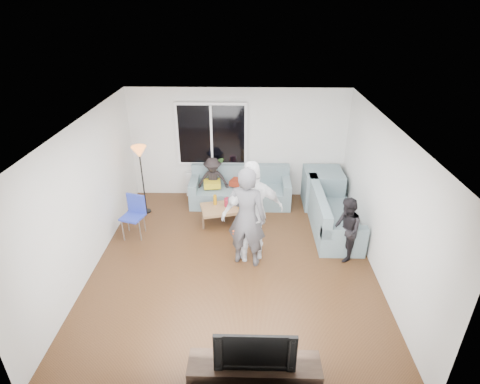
{
  "coord_description": "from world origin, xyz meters",
  "views": [
    {
      "loc": [
        0.25,
        -5.63,
        4.35
      ],
      "look_at": [
        0.1,
        0.6,
        1.15
      ],
      "focal_mm": 28.53,
      "sensor_mm": 36.0,
      "label": 1
    }
  ],
  "objects_px": {
    "side_chair": "(133,217)",
    "spectator_right": "(346,230)",
    "sofa_back_section": "(240,187)",
    "coffee_table": "(228,215)",
    "tv_console": "(254,375)",
    "spectator_back": "(213,181)",
    "television": "(255,347)",
    "player_right": "(253,212)",
    "player_left": "(246,217)",
    "sofa_right_section": "(334,212)",
    "floor_lamp": "(143,181)"
  },
  "relations": [
    {
      "from": "coffee_table",
      "to": "side_chair",
      "type": "bearing_deg",
      "value": -163.92
    },
    {
      "from": "side_chair",
      "to": "television",
      "type": "distance_m",
      "value": 4.12
    },
    {
      "from": "player_right",
      "to": "television",
      "type": "bearing_deg",
      "value": 72.95
    },
    {
      "from": "player_left",
      "to": "coffee_table",
      "type": "bearing_deg",
      "value": -59.01
    },
    {
      "from": "side_chair",
      "to": "spectator_right",
      "type": "bearing_deg",
      "value": 8.55
    },
    {
      "from": "side_chair",
      "to": "tv_console",
      "type": "relative_size",
      "value": 0.54
    },
    {
      "from": "sofa_back_section",
      "to": "sofa_right_section",
      "type": "distance_m",
      "value": 2.24
    },
    {
      "from": "floor_lamp",
      "to": "sofa_right_section",
      "type": "bearing_deg",
      "value": -8.86
    },
    {
      "from": "sofa_right_section",
      "to": "player_right",
      "type": "bearing_deg",
      "value": 120.72
    },
    {
      "from": "coffee_table",
      "to": "floor_lamp",
      "type": "height_order",
      "value": "floor_lamp"
    },
    {
      "from": "spectator_right",
      "to": "tv_console",
      "type": "relative_size",
      "value": 0.77
    },
    {
      "from": "tv_console",
      "to": "television",
      "type": "height_order",
      "value": "television"
    },
    {
      "from": "television",
      "to": "side_chair",
      "type": "bearing_deg",
      "value": 125.69
    },
    {
      "from": "sofa_back_section",
      "to": "side_chair",
      "type": "relative_size",
      "value": 2.67
    },
    {
      "from": "player_right",
      "to": "spectator_back",
      "type": "relative_size",
      "value": 1.71
    },
    {
      "from": "spectator_right",
      "to": "tv_console",
      "type": "bearing_deg",
      "value": -32.57
    },
    {
      "from": "floor_lamp",
      "to": "spectator_back",
      "type": "relative_size",
      "value": 1.38
    },
    {
      "from": "sofa_back_section",
      "to": "sofa_right_section",
      "type": "xyz_separation_m",
      "value": [
        1.96,
        -1.09,
        0.0
      ]
    },
    {
      "from": "spectator_right",
      "to": "spectator_back",
      "type": "xyz_separation_m",
      "value": [
        -2.59,
        2.1,
        -0.05
      ]
    },
    {
      "from": "spectator_back",
      "to": "television",
      "type": "xyz_separation_m",
      "value": [
        0.92,
        -4.8,
        0.15
      ]
    },
    {
      "from": "tv_console",
      "to": "television",
      "type": "bearing_deg",
      "value": 0.0
    },
    {
      "from": "sofa_back_section",
      "to": "sofa_right_section",
      "type": "height_order",
      "value": "same"
    },
    {
      "from": "television",
      "to": "coffee_table",
      "type": "bearing_deg",
      "value": 97.8
    },
    {
      "from": "player_left",
      "to": "spectator_back",
      "type": "height_order",
      "value": "player_left"
    },
    {
      "from": "sofa_back_section",
      "to": "floor_lamp",
      "type": "height_order",
      "value": "floor_lamp"
    },
    {
      "from": "sofa_back_section",
      "to": "television",
      "type": "distance_m",
      "value": 4.79
    },
    {
      "from": "spectator_right",
      "to": "sofa_right_section",
      "type": "bearing_deg",
      "value": 179.14
    },
    {
      "from": "side_chair",
      "to": "player_right",
      "type": "xyz_separation_m",
      "value": [
        2.38,
        -0.67,
        0.54
      ]
    },
    {
      "from": "coffee_table",
      "to": "sofa_back_section",
      "type": "bearing_deg",
      "value": 74.57
    },
    {
      "from": "spectator_right",
      "to": "television",
      "type": "distance_m",
      "value": 3.18
    },
    {
      "from": "television",
      "to": "floor_lamp",
      "type": "bearing_deg",
      "value": 119.1
    },
    {
      "from": "sofa_back_section",
      "to": "television",
      "type": "xyz_separation_m",
      "value": [
        0.29,
        -4.77,
        0.29
      ]
    },
    {
      "from": "side_chair",
      "to": "spectator_right",
      "type": "xyz_separation_m",
      "value": [
        4.07,
        -0.64,
        0.18
      ]
    },
    {
      "from": "coffee_table",
      "to": "side_chair",
      "type": "relative_size",
      "value": 1.28
    },
    {
      "from": "spectator_back",
      "to": "spectator_right",
      "type": "bearing_deg",
      "value": -40.23
    },
    {
      "from": "side_chair",
      "to": "spectator_back",
      "type": "xyz_separation_m",
      "value": [
        1.48,
        1.46,
        0.13
      ]
    },
    {
      "from": "floor_lamp",
      "to": "spectator_back",
      "type": "bearing_deg",
      "value": 18.3
    },
    {
      "from": "player_left",
      "to": "television",
      "type": "distance_m",
      "value": 2.55
    },
    {
      "from": "sofa_back_section",
      "to": "floor_lamp",
      "type": "relative_size",
      "value": 1.47
    },
    {
      "from": "spectator_back",
      "to": "floor_lamp",
      "type": "bearing_deg",
      "value": -162.92
    },
    {
      "from": "sofa_right_section",
      "to": "floor_lamp",
      "type": "height_order",
      "value": "floor_lamp"
    },
    {
      "from": "spectator_right",
      "to": "spectator_back",
      "type": "bearing_deg",
      "value": -129.88
    },
    {
      "from": "spectator_back",
      "to": "television",
      "type": "distance_m",
      "value": 4.89
    },
    {
      "from": "spectator_back",
      "to": "player_left",
      "type": "bearing_deg",
      "value": -71.92
    },
    {
      "from": "floor_lamp",
      "to": "spectator_right",
      "type": "xyz_separation_m",
      "value": [
        4.07,
        -1.61,
        -0.17
      ]
    },
    {
      "from": "player_right",
      "to": "spectator_back",
      "type": "bearing_deg",
      "value": -84.42
    },
    {
      "from": "player_left",
      "to": "tv_console",
      "type": "xyz_separation_m",
      "value": [
        0.12,
        -2.54,
        -0.72
      ]
    },
    {
      "from": "coffee_table",
      "to": "television",
      "type": "xyz_separation_m",
      "value": [
        0.53,
        -3.88,
        0.52
      ]
    },
    {
      "from": "sofa_back_section",
      "to": "coffee_table",
      "type": "xyz_separation_m",
      "value": [
        -0.25,
        -0.89,
        -0.22
      ]
    },
    {
      "from": "side_chair",
      "to": "player_left",
      "type": "distance_m",
      "value": 2.47
    }
  ]
}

